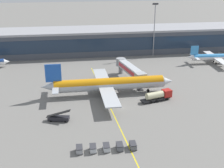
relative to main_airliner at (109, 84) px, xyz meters
name	(u,v)px	position (x,y,z in m)	size (l,w,h in m)	color
ground_plane	(118,107)	(1.42, -11.07, -3.79)	(700.00, 700.00, 0.00)	slate
apron_lead_in_line	(109,105)	(-1.18, -9.07, -3.79)	(0.30, 80.00, 0.01)	yellow
terminal_building	(63,42)	(-14.94, 58.23, 2.39)	(189.70, 21.74, 12.33)	#424751
main_airliner	(109,84)	(0.00, 0.00, 0.00)	(45.75, 36.20, 11.72)	#B2B7BC
jet_bridge	(129,69)	(9.92, 12.57, 1.01)	(7.48, 23.43, 6.48)	#B2B7BC
fuel_tanker	(158,96)	(15.37, -7.75, -2.05)	(11.07, 5.35, 3.25)	#232326
belt_loader	(59,118)	(-16.92, -17.28, -2.80)	(7.02, 3.22, 3.49)	black
baggage_cart_0	(79,149)	(-11.96, -34.05, -3.01)	(1.68, 2.69, 1.48)	gray
baggage_cart_1	(93,148)	(-8.76, -34.13, -3.01)	(1.68, 2.69, 1.48)	#B2B7BC
baggage_cart_2	(106,147)	(-5.56, -34.21, -3.01)	(1.68, 2.69, 1.48)	#B2B7BC
baggage_cart_3	(120,146)	(-2.37, -34.30, -3.01)	(1.68, 2.69, 1.48)	#595B60
baggage_cart_4	(133,145)	(0.83, -34.38, -3.01)	(1.68, 2.69, 1.48)	#595B60
commuter_jet_near	(218,57)	(55.33, 29.46, -0.85)	(29.62, 23.42, 8.38)	white
apron_light_mast_1	(154,26)	(29.32, 46.27, 11.16)	(2.80, 0.50, 25.86)	gray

